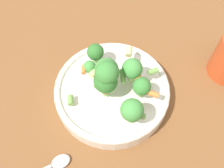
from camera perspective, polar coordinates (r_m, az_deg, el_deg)
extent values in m
plane|color=brown|center=(0.57, 0.00, -2.59)|extent=(3.00, 3.00, 0.00)
cylinder|color=silver|center=(0.55, 0.00, -1.80)|extent=(0.24, 0.24, 0.03)
torus|color=silver|center=(0.54, 0.00, -0.98)|extent=(0.24, 0.24, 0.01)
cylinder|color=#8CB766|center=(0.52, -1.33, -1.24)|extent=(0.02, 0.02, 0.02)
sphere|color=#33722D|center=(0.49, -1.40, 0.60)|extent=(0.05, 0.05, 0.05)
cylinder|color=#8CB766|center=(0.53, 4.22, 1.67)|extent=(0.01, 0.01, 0.02)
sphere|color=#479342|center=(0.51, 4.42, 3.37)|extent=(0.04, 0.04, 0.04)
cylinder|color=#8CB766|center=(0.49, 4.15, -7.15)|extent=(0.01, 0.01, 0.02)
sphere|color=#479342|center=(0.46, 4.37, -5.68)|extent=(0.04, 0.04, 0.04)
cylinder|color=#8CB766|center=(0.51, -1.13, 1.40)|extent=(0.02, 0.02, 0.01)
sphere|color=#479342|center=(0.49, -1.18, 3.07)|extent=(0.05, 0.05, 0.05)
cylinder|color=#8CB766|center=(0.50, -1.04, 0.47)|extent=(0.02, 0.02, 0.03)
sphere|color=#3D8438|center=(0.48, -1.10, 2.48)|extent=(0.05, 0.05, 0.05)
cylinder|color=#8CB766|center=(0.52, 6.25, -1.83)|extent=(0.01, 0.01, 0.02)
sphere|color=#3D8438|center=(0.50, 6.50, -0.51)|extent=(0.04, 0.04, 0.04)
cylinder|color=#8CB766|center=(0.54, -4.74, 2.68)|extent=(0.01, 0.01, 0.01)
sphere|color=#479342|center=(0.53, -4.87, 3.73)|extent=(0.03, 0.03, 0.03)
cylinder|color=#8CB766|center=(0.56, -3.51, 5.51)|extent=(0.01, 0.01, 0.02)
sphere|color=#33722D|center=(0.54, -3.63, 6.96)|extent=(0.04, 0.04, 0.04)
cylinder|color=#729E4C|center=(0.52, -9.01, -3.49)|extent=(0.01, 0.02, 0.01)
cylinder|color=#729E4C|center=(0.51, 2.33, 1.78)|extent=(0.02, 0.03, 0.01)
cylinder|color=#729E4C|center=(0.48, 5.82, -6.89)|extent=(0.03, 0.02, 0.01)
cylinder|color=beige|center=(0.55, 3.70, 7.06)|extent=(0.02, 0.02, 0.01)
cylinder|color=orange|center=(0.53, -6.16, 3.16)|extent=(0.01, 0.02, 0.01)
cylinder|color=#729E4C|center=(0.53, 8.94, 2.76)|extent=(0.02, 0.01, 0.01)
cylinder|color=#729E4C|center=(0.51, -2.46, -1.12)|extent=(0.03, 0.03, 0.01)
cylinder|color=orange|center=(0.50, 8.66, -2.05)|extent=(0.03, 0.03, 0.01)
cylinder|color=orange|center=(0.50, -1.76, -0.58)|extent=(0.01, 0.03, 0.01)
cylinder|color=beige|center=(0.52, -3.78, 2.54)|extent=(0.03, 0.03, 0.01)
cylinder|color=orange|center=(0.51, 5.79, 0.47)|extent=(0.02, 0.03, 0.01)
ellipsoid|color=silver|center=(0.52, -11.08, -16.22)|extent=(0.04, 0.03, 0.01)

